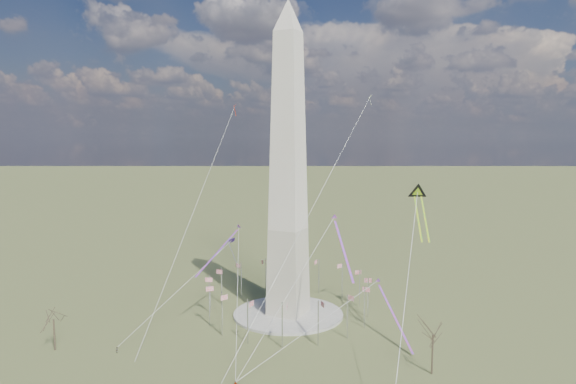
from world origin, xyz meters
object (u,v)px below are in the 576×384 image
at_px(person_west, 117,350).
at_px(kite_delta_black, 418,196).
at_px(tree_near, 433,332).
at_px(washington_monument, 288,170).

distance_m(person_west, kite_delta_black, 94.87).
xyz_separation_m(tree_near, kite_delta_black, (-9.92, 25.51, 30.45)).
bearing_deg(tree_near, kite_delta_black, 111.24).
distance_m(tree_near, kite_delta_black, 40.94).
bearing_deg(tree_near, person_west, -162.38).
height_order(washington_monument, person_west, washington_monument).
xyz_separation_m(washington_monument, person_west, (-28.76, -47.02, -47.12)).
xyz_separation_m(washington_monument, tree_near, (50.42, -21.88, -37.10)).
distance_m(tree_near, person_west, 83.67).
bearing_deg(person_west, kite_delta_black, -133.43).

